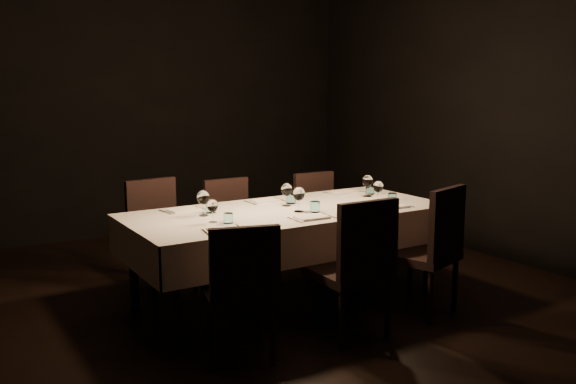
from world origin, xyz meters
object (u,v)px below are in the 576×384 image
dining_table (288,219)px  chair_near_left (242,286)px  chair_far_left (158,230)px  chair_far_right (319,214)px  chair_far_center (231,223)px  chair_near_right (431,245)px  chair_near_center (357,263)px

dining_table → chair_near_left: size_ratio=2.82×
chair_far_left → chair_far_right: bearing=-10.7°
chair_far_center → chair_far_right: size_ratio=1.00×
chair_far_right → chair_near_right: bearing=-89.0°
dining_table → chair_near_left: 1.14m
chair_near_right → chair_far_left: size_ratio=1.05×
chair_near_center → chair_far_center: chair_near_center is taller
chair_far_center → chair_far_right: chair_far_right is taller
dining_table → chair_near_center: 0.87m
dining_table → chair_near_right: 1.12m
dining_table → chair_far_left: bearing=132.0°
dining_table → chair_far_right: (0.82, 0.75, -0.19)m
chair_far_center → dining_table: bearing=-83.5°
chair_near_left → chair_near_right: (1.59, -0.01, 0.04)m
chair_far_left → dining_table: bearing=-55.0°
chair_near_center → chair_far_left: 1.87m
chair_far_left → chair_far_center: (0.69, -0.00, -0.02)m
chair_far_left → chair_far_center: 0.69m
dining_table → chair_far_right: bearing=42.5°
dining_table → chair_far_left: (-0.76, 0.85, -0.17)m
chair_near_center → chair_near_right: bearing=-173.9°
chair_near_center → chair_far_center: bearing=-85.9°
chair_far_center → chair_near_right: bearing=-61.2°
dining_table → chair_near_left: chair_near_left is taller
chair_near_center → chair_near_right: 0.76m
dining_table → chair_far_right: chair_far_right is taller
dining_table → chair_near_left: bearing=-136.4°
chair_near_left → chair_far_left: 1.62m
chair_near_right → chair_far_right: chair_near_right is taller
chair_near_left → chair_far_center: (0.74, 1.62, -0.00)m
chair_near_right → dining_table: bearing=-62.3°
chair_near_right → chair_near_left: bearing=-17.4°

